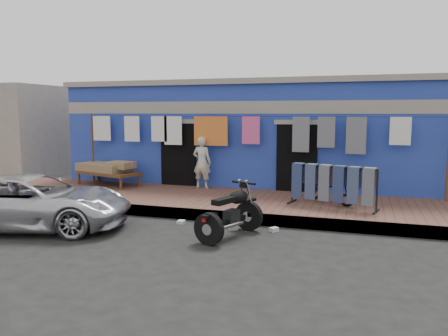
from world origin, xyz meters
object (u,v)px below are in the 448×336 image
(jeans_rack, at_px, (332,186))
(seated_person, at_px, (202,162))
(car, at_px, (32,201))
(bicycle, at_px, (330,182))
(charpoy, at_px, (109,174))
(motorcycle, at_px, (230,211))

(jeans_rack, bearing_deg, seated_person, 158.03)
(seated_person, bearing_deg, car, 65.23)
(bicycle, relative_size, charpoy, 0.70)
(car, bearing_deg, jeans_rack, -80.83)
(seated_person, xyz_separation_m, motorcycle, (1.96, -3.72, -0.47))
(bicycle, distance_m, motorcycle, 3.20)
(car, height_order, motorcycle, car)
(motorcycle, xyz_separation_m, charpoy, (-4.81, 3.36, 0.08))
(charpoy, bearing_deg, motorcycle, -34.99)
(car, distance_m, bicycle, 6.70)
(jeans_rack, bearing_deg, bicycle, 100.69)
(car, bearing_deg, motorcycle, -98.05)
(charpoy, bearing_deg, bicycle, -5.69)
(car, relative_size, motorcycle, 2.43)
(seated_person, relative_size, bicycle, 0.95)
(seated_person, distance_m, jeans_rack, 4.04)
(charpoy, bearing_deg, jeans_rack, -9.90)
(motorcycle, bearing_deg, car, -151.13)
(car, distance_m, jeans_rack, 6.56)
(charpoy, xyz_separation_m, jeans_rack, (6.58, -1.15, 0.15))
(bicycle, distance_m, jeans_rack, 0.51)
(seated_person, distance_m, motorcycle, 4.24)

